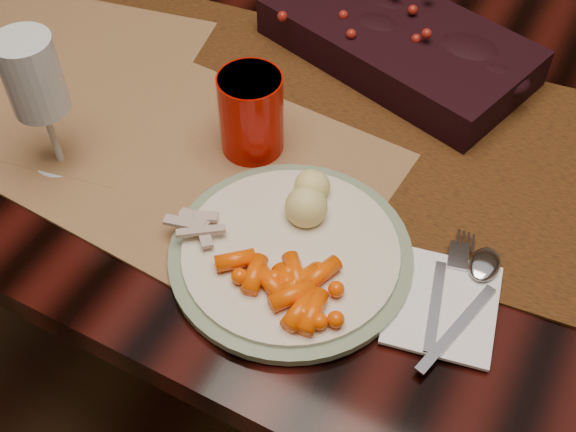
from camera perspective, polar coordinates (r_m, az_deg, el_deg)
The scene contains 15 objects.
floor at distance 1.59m, azimuth 5.84°, elevation -11.64°, with size 5.00×5.00×0.00m, color black.
dining_table at distance 1.28m, azimuth 7.15°, elevation -3.57°, with size 1.80×1.00×0.75m, color black.
table_runner at distance 0.94m, azimuth 4.20°, elevation 6.99°, with size 1.87×0.38×0.00m, color #38210E.
centerpiece at distance 1.04m, azimuth 8.70°, elevation 13.88°, with size 0.37×0.19×0.07m, color black, non-canonical shape.
placemat_main at distance 0.90m, azimuth -6.75°, elevation 3.72°, with size 0.44×0.32×0.00m, color olive.
placemat_second at distance 1.11m, azimuth -20.76°, elevation 11.11°, with size 0.48×0.35×0.00m, color brown.
dinner_plate at distance 0.79m, azimuth 0.21°, elevation -2.96°, with size 0.27×0.27×0.01m, color beige.
baby_carrots at distance 0.75m, azimuth -0.64°, elevation -4.50°, with size 0.12×0.10×0.02m, color #F94F01, non-canonical shape.
mashed_potatoes at distance 0.81m, azimuth 1.68°, elevation 2.21°, with size 0.08×0.07×0.05m, color beige, non-canonical shape.
turkey_shreds at distance 0.80m, azimuth -7.10°, elevation -0.61°, with size 0.07×0.06×0.02m, color beige, non-canonical shape.
napkin at distance 0.78m, azimuth 12.14°, elevation -6.84°, with size 0.11×0.13×0.00m, color white.
fork at distance 0.78m, azimuth 12.02°, elevation -5.91°, with size 0.02×0.15×0.00m, color white, non-canonical shape.
spoon at distance 0.77m, azimuth 13.87°, elevation -7.03°, with size 0.03×0.17×0.00m, color silver, non-canonical shape.
red_cup at distance 0.88m, azimuth -2.93°, elevation 8.09°, with size 0.08×0.08×0.11m, color #AA0A00.
wine_glass at distance 0.88m, azimuth -18.83°, elevation 8.26°, with size 0.07×0.07×0.18m, color silver, non-canonical shape.
Camera 1 is at (0.21, -0.74, 1.39)m, focal length 45.00 mm.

